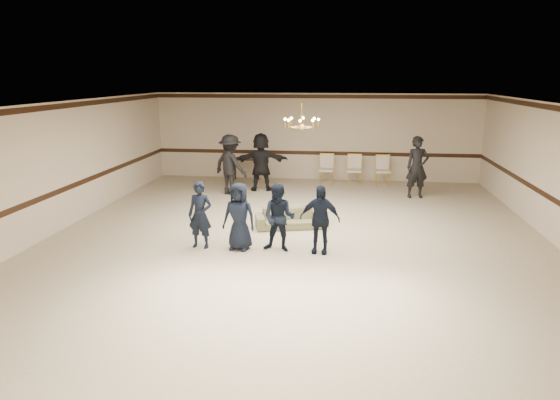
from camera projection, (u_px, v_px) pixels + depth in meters
The scene contains 16 objects.
room at pixel (298, 171), 12.08m from camera, with size 12.01×14.01×3.21m.
chair_rail at pixel (315, 153), 18.95m from camera, with size 12.00×0.02×0.14m, color black.
crown_molding at pixel (316, 96), 18.45m from camera, with size 12.00×0.02×0.14m, color black.
chandelier at pixel (302, 114), 12.74m from camera, with size 0.94×0.94×0.89m, color gold, non-canonical shape.
boy_a at pixel (200, 215), 11.42m from camera, with size 0.56×0.37×1.53m, color black.
boy_b at pixel (239, 216), 11.31m from camera, with size 0.75×0.49×1.53m, color black.
boy_c at pixel (279, 218), 11.19m from camera, with size 0.74×0.58×1.53m, color black.
boy_d at pixel (320, 219), 11.08m from camera, with size 0.90×0.37×1.53m, color black.
settee at pixel (289, 218), 13.03m from camera, with size 1.71×0.67×0.50m, color #73704D.
adult_left at pixel (230, 165), 16.53m from camera, with size 1.28×0.73×1.97m, color black.
adult_mid at pixel (261, 162), 17.09m from camera, with size 1.83×0.58×1.97m, color black.
adult_right at pixel (417, 167), 16.07m from camera, with size 0.72×0.47×1.97m, color black.
banquet_chair_left at pixel (326, 169), 18.26m from camera, with size 0.51×0.51×1.05m, color beige, non-canonical shape.
banquet_chair_mid at pixel (354, 170), 18.14m from camera, with size 0.51×0.51×1.05m, color beige, non-canonical shape.
banquet_chair_right at pixel (383, 171), 18.01m from camera, with size 0.51×0.51×1.05m, color beige, non-canonical shape.
console_table at pixel (246, 169), 18.85m from camera, with size 0.99×0.42×0.84m, color #321B10.
Camera 1 is at (1.10, -11.85, 3.83)m, focal length 32.47 mm.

